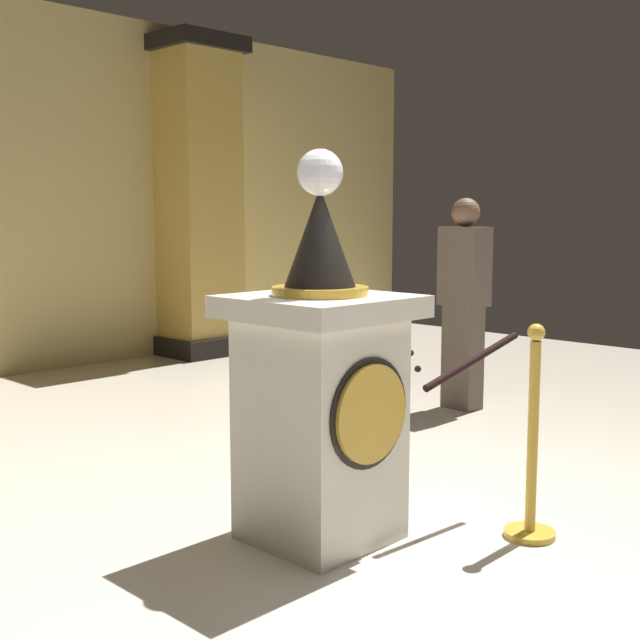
# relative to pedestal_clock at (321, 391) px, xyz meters

# --- Properties ---
(ground_plane) EXTENTS (12.28, 12.28, 0.00)m
(ground_plane) POSITION_rel_pedestal_clock_xyz_m (0.24, -0.32, -0.70)
(ground_plane) COLOR beige
(pedestal_clock) EXTENTS (0.73, 0.73, 1.78)m
(pedestal_clock) POSITION_rel_pedestal_clock_xyz_m (0.00, 0.00, 0.00)
(pedestal_clock) COLOR silver
(pedestal_clock) RESTS_ON ground_plane
(stanchion_near) EXTENTS (0.24, 0.24, 1.00)m
(stanchion_near) POSITION_rel_pedestal_clock_xyz_m (0.69, -0.69, -0.35)
(stanchion_near) COLOR gold
(stanchion_near) RESTS_ON ground_plane
(stanchion_far) EXTENTS (0.24, 0.24, 1.01)m
(stanchion_far) POSITION_rel_pedestal_clock_xyz_m (0.77, 0.71, -0.35)
(stanchion_far) COLOR gold
(stanchion_far) RESTS_ON ground_plane
(velvet_rope) EXTENTS (0.75, 0.77, 0.22)m
(velvet_rope) POSITION_rel_pedestal_clock_xyz_m (0.73, 0.01, 0.09)
(velvet_rope) COLOR black
(column_right) EXTENTS (0.87, 0.87, 3.33)m
(column_right) POSITION_rel_pedestal_clock_xyz_m (2.78, 4.57, 0.95)
(column_right) COLOR black
(column_right) RESTS_ON ground_plane
(potted_palm_right) EXTENTS (0.73, 0.80, 1.03)m
(potted_palm_right) POSITION_rel_pedestal_clock_xyz_m (2.06, 1.88, -0.41)
(potted_palm_right) COLOR #4C3828
(potted_palm_right) RESTS_ON ground_plane
(bystander_guest) EXTENTS (0.25, 0.38, 1.62)m
(bystander_guest) POSITION_rel_pedestal_clock_xyz_m (2.63, 1.04, 0.16)
(bystander_guest) COLOR brown
(bystander_guest) RESTS_ON ground_plane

